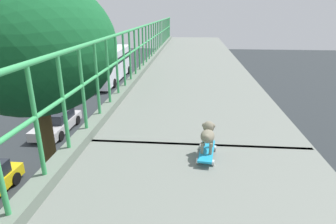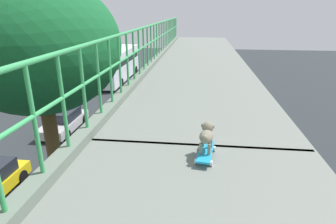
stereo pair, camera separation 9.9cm
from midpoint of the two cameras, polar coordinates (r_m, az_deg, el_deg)
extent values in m
cube|color=black|center=(3.71, 4.54, -6.52)|extent=(2.97, 0.06, 0.00)
cube|color=slate|center=(2.93, -26.92, -15.15)|extent=(0.20, 31.40, 0.13)
cylinder|color=#3CAB5F|center=(2.51, -30.97, 7.05)|extent=(0.06, 31.40, 0.06)
cylinder|color=#3CAB5F|center=(2.64, -29.12, -3.23)|extent=(0.04, 31.40, 0.04)
cylinder|color=#3CAB5F|center=(2.88, -25.89, -2.02)|extent=(0.04, 0.04, 1.08)
cylinder|color=#3CAB5F|center=(3.36, -21.08, 1.61)|extent=(0.04, 0.04, 1.08)
cylinder|color=#3CAB5F|center=(3.86, -17.49, 4.31)|extent=(0.04, 0.04, 1.08)
cylinder|color=#3CAB5F|center=(4.38, -14.73, 6.36)|extent=(0.04, 0.04, 1.08)
cylinder|color=#3CAB5F|center=(4.92, -12.54, 7.97)|extent=(0.04, 0.04, 1.08)
cylinder|color=#3CAB5F|center=(5.46, -10.78, 9.24)|extent=(0.04, 0.04, 1.08)
cylinder|color=#3CAB5F|center=(6.01, -9.32, 10.28)|extent=(0.04, 0.04, 1.08)
cylinder|color=#3CAB5F|center=(6.57, -8.11, 11.14)|extent=(0.04, 0.04, 1.08)
cylinder|color=#3CAB5F|center=(7.13, -7.08, 11.86)|extent=(0.04, 0.04, 1.08)
cylinder|color=#3CAB5F|center=(7.69, -6.19, 12.47)|extent=(0.04, 0.04, 1.08)
cylinder|color=#3CAB5F|center=(8.25, -5.42, 13.00)|extent=(0.04, 0.04, 1.08)
cylinder|color=#3CAB5F|center=(8.82, -4.75, 13.46)|extent=(0.04, 0.04, 1.08)
cylinder|color=#3CAB5F|center=(9.38, -4.16, 13.86)|extent=(0.04, 0.04, 1.08)
cylinder|color=#3CAB5F|center=(9.95, -3.63, 14.21)|extent=(0.04, 0.04, 1.08)
cylinder|color=#3CAB5F|center=(10.52, -3.16, 14.52)|extent=(0.04, 0.04, 1.08)
cylinder|color=#3CAB5F|center=(11.09, -2.74, 14.81)|extent=(0.04, 0.04, 1.08)
cylinder|color=#3CAB5F|center=(11.66, -2.35, 15.06)|extent=(0.04, 0.04, 1.08)
cylinder|color=#3CAB5F|center=(12.24, -2.00, 15.29)|extent=(0.04, 0.04, 1.08)
cylinder|color=#3CAB5F|center=(12.81, -1.69, 15.50)|extent=(0.04, 0.04, 1.08)
cylinder|color=#3CAB5F|center=(13.38, -1.39, 15.69)|extent=(0.04, 0.04, 1.08)
cylinder|color=#3CAB5F|center=(13.95, -1.13, 15.86)|extent=(0.04, 0.04, 1.08)
cylinder|color=#3CAB5F|center=(14.53, -0.88, 16.02)|extent=(0.04, 0.04, 1.08)
cylinder|color=#3CAB5F|center=(15.10, -0.65, 16.17)|extent=(0.04, 0.04, 1.08)
cylinder|color=#3CAB5F|center=(15.68, -0.44, 16.30)|extent=(0.04, 0.04, 1.08)
cylinder|color=#3CAB5F|center=(16.25, -0.24, 16.43)|extent=(0.04, 0.04, 1.08)
cylinder|color=#3CAB5F|center=(16.82, -0.06, 16.55)|extent=(0.04, 0.04, 1.08)
cylinder|color=#3CAB5F|center=(17.40, 0.12, 16.66)|extent=(0.04, 0.04, 1.08)
cylinder|color=black|center=(12.32, -21.00, -19.43)|extent=(0.23, 0.68, 0.68)
cylinder|color=black|center=(13.07, -27.94, -18.04)|extent=(0.23, 0.68, 0.68)
cylinder|color=black|center=(15.67, -28.50, -11.71)|extent=(0.20, 0.60, 0.60)
cube|color=#177031|center=(16.23, -15.90, -7.83)|extent=(1.60, 4.17, 0.68)
cube|color=#1E232B|center=(15.71, -16.50, -6.44)|extent=(1.40, 1.96, 0.51)
cylinder|color=black|center=(17.16, -12.00, -6.81)|extent=(0.21, 0.60, 0.60)
cylinder|color=black|center=(17.64, -16.76, -6.47)|extent=(0.21, 0.60, 0.60)
cylinder|color=black|center=(15.08, -14.70, -11.02)|extent=(0.21, 0.60, 0.60)
cylinder|color=black|center=(15.63, -20.06, -10.46)|extent=(0.21, 0.60, 0.60)
cube|color=#B6B4B7|center=(20.80, -21.55, -2.40)|extent=(1.78, 4.47, 0.59)
cube|color=#1E232B|center=(20.77, -21.52, -0.63)|extent=(1.56, 2.20, 0.63)
cylinder|color=black|center=(19.36, -20.97, -4.51)|extent=(0.23, 0.65, 0.65)
cylinder|color=black|center=(20.14, -25.34, -4.19)|extent=(0.23, 0.65, 0.65)
cylinder|color=black|center=(21.67, -17.93, -1.54)|extent=(0.23, 0.65, 0.65)
cylinder|color=black|center=(22.38, -21.95, -1.37)|extent=(0.23, 0.65, 0.65)
cube|color=silver|center=(23.87, -9.26, 1.59)|extent=(1.70, 3.81, 0.57)
cube|color=#1E232B|center=(23.51, -9.45, 2.69)|extent=(1.43, 1.75, 0.52)
cylinder|color=black|center=(24.91, -6.75, 2.10)|extent=(0.24, 0.67, 0.67)
cylinder|color=black|center=(25.28, -10.34, 2.18)|extent=(0.24, 0.67, 0.67)
cylinder|color=black|center=(22.58, -8.00, 0.16)|extent=(0.24, 0.67, 0.67)
cylinder|color=black|center=(22.99, -11.93, 0.27)|extent=(0.24, 0.67, 0.67)
cube|color=white|center=(34.01, -11.65, 9.36)|extent=(2.53, 11.31, 3.26)
cube|color=black|center=(33.91, -11.72, 10.31)|extent=(2.55, 10.40, 0.70)
cylinder|color=black|center=(37.73, -8.05, 8.37)|extent=(0.28, 0.96, 0.96)
cylinder|color=black|center=(38.34, -11.64, 8.34)|extent=(0.28, 0.96, 0.96)
cylinder|color=black|center=(31.05, -10.88, 5.73)|extent=(0.28, 0.96, 0.96)
cylinder|color=black|center=(31.79, -15.13, 5.72)|extent=(0.28, 0.96, 0.96)
cylinder|color=brown|center=(8.94, -21.95, -14.88)|extent=(0.36, 0.36, 5.99)
ellipsoid|color=#186230|center=(7.53, -25.98, 11.79)|extent=(3.93, 3.93, 3.25)
cube|color=#1D98CE|center=(3.39, 6.96, -7.77)|extent=(0.23, 0.57, 0.02)
cylinder|color=white|center=(3.57, 8.66, -7.19)|extent=(0.03, 0.07, 0.06)
cylinder|color=white|center=(3.58, 5.82, -6.95)|extent=(0.03, 0.07, 0.06)
cylinder|color=white|center=(3.25, 8.17, -10.05)|extent=(0.03, 0.07, 0.06)
cylinder|color=white|center=(3.26, 5.03, -9.78)|extent=(0.03, 0.07, 0.06)
cylinder|color=gray|center=(3.44, 7.98, -5.93)|extent=(0.04, 0.04, 0.14)
cylinder|color=gray|center=(3.45, 6.39, -5.80)|extent=(0.04, 0.04, 0.14)
cylinder|color=gray|center=(3.27, 7.69, -7.36)|extent=(0.04, 0.04, 0.14)
cylinder|color=gray|center=(3.28, 6.01, -7.22)|extent=(0.04, 0.04, 0.14)
ellipsoid|color=gray|center=(3.31, 7.10, -4.83)|extent=(0.19, 0.27, 0.14)
sphere|color=gray|center=(3.38, 7.34, -2.98)|extent=(0.14, 0.14, 0.14)
ellipsoid|color=#826C5D|center=(3.44, 7.43, -2.75)|extent=(0.06, 0.07, 0.04)
sphere|color=gray|center=(3.37, 8.21, -2.78)|extent=(0.06, 0.06, 0.06)
sphere|color=gray|center=(3.38, 6.49, -2.64)|extent=(0.06, 0.06, 0.06)
sphere|color=gray|center=(3.17, 6.89, -5.11)|extent=(0.07, 0.07, 0.07)
camera|label=1|loc=(0.05, -90.76, -0.27)|focal=30.32mm
camera|label=2|loc=(0.05, 89.24, 0.27)|focal=30.32mm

